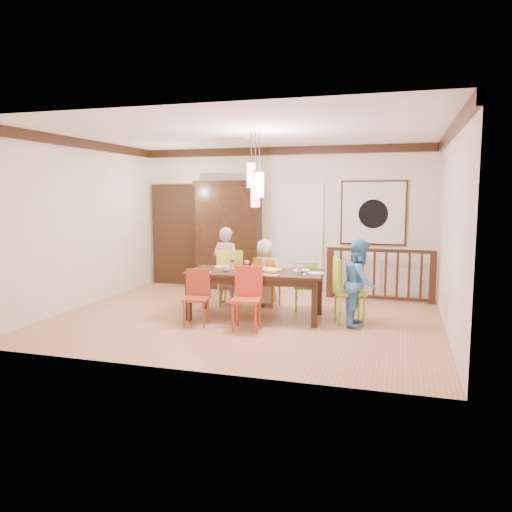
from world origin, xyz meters
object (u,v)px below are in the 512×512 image
(person_far_left, at_px, (226,266))
(chair_far_left, at_px, (233,273))
(person_far_mid, at_px, (265,272))
(chair_end_right, at_px, (350,286))
(china_hutch, at_px, (229,235))
(dining_table, at_px, (255,276))
(person_end_right, at_px, (360,283))
(balustrade, at_px, (380,274))

(person_far_left, bearing_deg, chair_far_left, 155.71)
(person_far_mid, bearing_deg, chair_end_right, 140.37)
(chair_end_right, relative_size, china_hutch, 0.45)
(dining_table, height_order, person_end_right, person_end_right)
(chair_end_right, bearing_deg, person_far_left, 54.01)
(balustrade, relative_size, person_far_mid, 1.68)
(dining_table, relative_size, person_far_mid, 1.85)
(dining_table, xyz_separation_m, person_far_left, (-0.79, 0.82, 0.03))
(chair_far_left, xyz_separation_m, chair_end_right, (2.11, -0.67, -0.00))
(chair_end_right, distance_m, person_far_left, 2.39)
(balustrade, height_order, person_far_mid, person_far_mid)
(china_hutch, height_order, balustrade, china_hutch)
(dining_table, relative_size, chair_end_right, 2.18)
(chair_end_right, height_order, person_far_mid, person_far_mid)
(dining_table, xyz_separation_m, person_end_right, (1.63, -0.01, -0.02))
(chair_far_left, relative_size, balustrade, 0.51)
(chair_far_left, xyz_separation_m, person_far_left, (-0.15, 0.09, 0.12))
(china_hutch, relative_size, person_end_right, 1.72)
(dining_table, height_order, person_far_mid, person_far_mid)
(dining_table, height_order, balustrade, balustrade)
(person_far_mid, relative_size, person_end_right, 0.91)
(chair_end_right, bearing_deg, person_end_right, -134.83)
(person_far_left, relative_size, person_end_right, 1.07)
(chair_far_left, relative_size, china_hutch, 0.45)
(china_hutch, relative_size, person_far_mid, 1.90)
(chair_far_left, distance_m, balustrade, 2.75)
(chair_end_right, bearing_deg, chair_far_left, 55.02)
(china_hutch, distance_m, person_far_mid, 1.86)
(balustrade, bearing_deg, person_end_right, -93.94)
(balustrade, distance_m, person_far_left, 2.85)
(chair_far_left, height_order, person_end_right, person_end_right)
(balustrade, distance_m, person_far_mid, 2.18)
(chair_far_left, relative_size, person_end_right, 0.78)
(chair_far_left, height_order, person_far_left, person_far_left)
(china_hutch, xyz_separation_m, balustrade, (3.08, -0.35, -0.62))
(chair_end_right, height_order, balustrade, chair_end_right)
(person_end_right, bearing_deg, chair_far_left, 71.33)
(chair_far_left, distance_m, person_end_right, 2.39)
(chair_far_left, xyz_separation_m, china_hutch, (-0.61, 1.53, 0.55))
(china_hutch, distance_m, balustrade, 3.17)
(person_far_left, bearing_deg, chair_end_right, 168.63)
(chair_end_right, bearing_deg, person_far_mid, 44.44)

